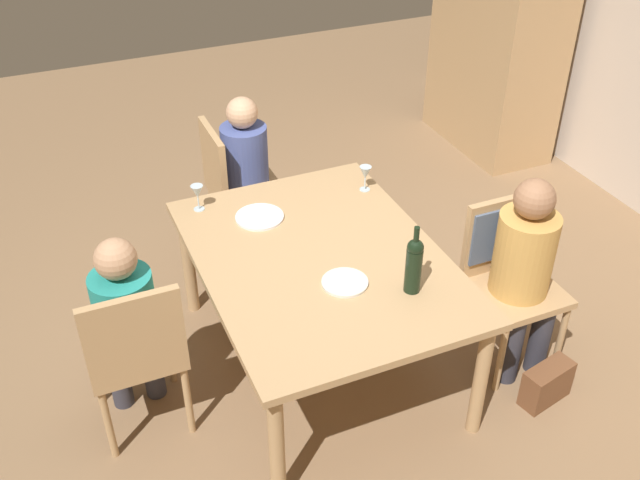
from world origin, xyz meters
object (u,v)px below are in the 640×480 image
object	(u,v)px
armoire_cabinet	(501,13)
person_woman_host	(127,318)
chair_left_end	(233,183)
wine_glass_near_left	(197,193)
wine_bottle_tall_green	(414,264)
dinner_plate_guest_left	(260,217)
handbag	(547,384)
wine_glass_centre	(365,173)
chair_far_right	(506,258)
dinner_plate_host	(345,282)
dining_table	(320,269)
person_man_bearded	(249,165)
chair_near	(135,349)
person_man_guest	(525,265)

from	to	relation	value
armoire_cabinet	person_woman_host	bearing A→B (deg)	-60.43
chair_left_end	wine_glass_near_left	bearing A→B (deg)	-33.85
wine_bottle_tall_green	dinner_plate_guest_left	distance (m)	0.98
handbag	wine_glass_centre	bearing A→B (deg)	-158.37
chair_far_right	dinner_plate_host	xyz separation A→B (m)	(0.01, -0.94, 0.14)
dining_table	person_man_bearded	distance (m)	1.18
armoire_cabinet	dinner_plate_guest_left	bearing A→B (deg)	-59.85
wine_glass_near_left	dinner_plate_host	xyz separation A→B (m)	(0.91, 0.46, -0.10)
wine_glass_centre	handbag	distance (m)	1.48
wine_bottle_tall_green	wine_glass_near_left	distance (m)	1.30
chair_near	person_man_bearded	size ratio (longest dim) A/B	0.84
chair_far_right	handbag	xyz separation A→B (m)	(0.47, -0.00, -0.48)
chair_near	wine_bottle_tall_green	bearing A→B (deg)	-14.53
person_woman_host	handbag	size ratio (longest dim) A/B	3.87
armoire_cabinet	wine_glass_centre	xyz separation A→B (m)	(1.41, -1.85, -0.27)
dining_table	person_woman_host	distance (m)	0.97
wine_glass_centre	dinner_plate_guest_left	size ratio (longest dim) A/B	0.57
chair_left_end	dinner_plate_guest_left	xyz separation A→B (m)	(0.73, -0.07, 0.20)
dining_table	chair_far_right	distance (m)	1.00
chair_near	chair_left_end	size ratio (longest dim) A/B	1.00
chair_near	wine_glass_near_left	world-z (taller)	chair_near
armoire_cabinet	person_man_guest	bearing A→B (deg)	-30.94
person_man_guest	person_man_bearded	bearing A→B (deg)	-58.99
wine_glass_near_left	dinner_plate_host	world-z (taller)	wine_glass_near_left
wine_bottle_tall_green	dinner_plate_guest_left	world-z (taller)	wine_bottle_tall_green
person_woman_host	person_man_guest	bearing A→B (deg)	-12.01
person_man_guest	dinner_plate_guest_left	xyz separation A→B (m)	(-0.84, -1.13, 0.08)
armoire_cabinet	chair_far_right	world-z (taller)	armoire_cabinet
dinner_plate_host	dinner_plate_guest_left	xyz separation A→B (m)	(-0.70, -0.18, 0.00)
dinner_plate_host	dinner_plate_guest_left	distance (m)	0.72
dining_table	chair_left_end	bearing A→B (deg)	-175.78
chair_far_right	person_woman_host	size ratio (longest dim) A/B	0.85
wine_glass_centre	dinner_plate_guest_left	bearing A→B (deg)	-86.26
chair_left_end	person_woman_host	world-z (taller)	person_woman_host
person_woman_host	wine_glass_centre	bearing A→B (deg)	17.78
person_man_bearded	wine_bottle_tall_green	world-z (taller)	person_man_bearded
chair_left_end	chair_far_right	world-z (taller)	same
chair_left_end	wine_bottle_tall_green	xyz separation A→B (m)	(1.59, 0.38, 0.34)
chair_left_end	dinner_plate_guest_left	distance (m)	0.76
armoire_cabinet	handbag	distance (m)	3.11
dining_table	chair_near	xyz separation A→B (m)	(0.09, -0.97, -0.12)
person_man_guest	handbag	xyz separation A→B (m)	(0.32, -0.00, -0.54)
wine_bottle_tall_green	person_woman_host	bearing A→B (deg)	-109.24
chair_left_end	person_man_guest	world-z (taller)	person_man_guest
person_woman_host	handbag	xyz separation A→B (m)	(0.74, 1.93, -0.52)
armoire_cabinet	dinner_plate_guest_left	distance (m)	2.91
chair_near	handbag	size ratio (longest dim) A/B	3.29
chair_left_end	chair_far_right	distance (m)	1.77
chair_left_end	wine_bottle_tall_green	size ratio (longest dim) A/B	2.61
handbag	chair_left_end	bearing A→B (deg)	-150.86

